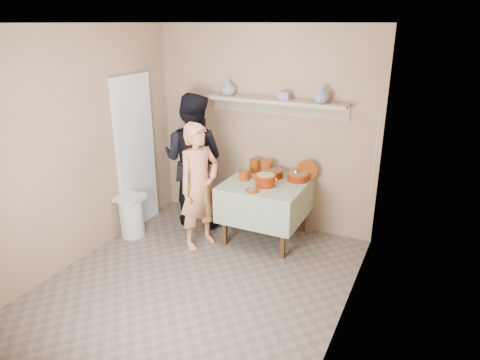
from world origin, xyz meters
The scene contains 22 objects.
ground centered at (0.00, 0.00, 0.00)m, with size 3.50×3.50×0.00m, color #6C6054.
tile_panel centered at (-1.46, 0.95, 1.00)m, with size 0.06×0.70×2.00m, color silver.
plate_stack_a centered at (-0.03, 1.56, 0.85)m, with size 0.13×0.13×0.18m, color #752B06.
plate_stack_b centered at (0.14, 1.55, 0.85)m, with size 0.15×0.15×0.18m, color #752B06.
bowl_stack centered at (-0.02, 1.23, 0.82)m, with size 0.13×0.13×0.13m, color #752B06.
empty_bowl centered at (-0.04, 1.33, 0.78)m, with size 0.16×0.16×0.05m, color #752B06.
propped_lid centered at (0.67, 1.59, 0.88)m, with size 0.26×0.26×0.02m, color #752B06.
vase_right centered at (0.78, 1.61, 1.82)m, with size 0.19×0.19×0.20m, color navy.
vase_left centered at (-0.44, 1.64, 1.82)m, with size 0.20×0.20×0.21m, color navy.
ceramic_box centered at (0.32, 1.63, 1.77)m, with size 0.13×0.09×0.09m, color navy.
person_cook centered at (-0.40, 0.77, 0.77)m, with size 0.56×0.37×1.54m, color tan.
person_helper centered at (-0.81, 1.32, 0.89)m, with size 0.86×0.67×1.78m, color black.
room_shell centered at (0.00, 0.00, 1.61)m, with size 3.04×3.54×2.62m.
serving_table centered at (0.25, 1.28, 0.64)m, with size 0.97×0.97×0.76m.
cazuela_meat_a centered at (0.24, 1.49, 0.82)m, with size 0.30×0.30×0.10m.
cazuela_meat_b centered at (0.58, 1.50, 0.82)m, with size 0.28×0.28×0.10m.
ladle centered at (0.55, 1.50, 0.87)m, with size 0.08×0.26×0.19m.
cazuela_rice centered at (0.29, 1.16, 0.85)m, with size 0.33×0.25×0.14m.
front_plate centered at (0.22, 0.93, 0.77)m, with size 0.16×0.16×0.03m.
wall_shelf centered at (0.20, 1.65, 1.67)m, with size 1.80×0.25×0.21m.
trash_bin centered at (-1.32, 0.59, 0.28)m, with size 0.32×0.32×0.56m.
electrical_cord centered at (1.47, 1.48, 1.25)m, with size 0.01×0.05×0.90m.
Camera 1 is at (2.09, -3.28, 2.61)m, focal length 32.00 mm.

